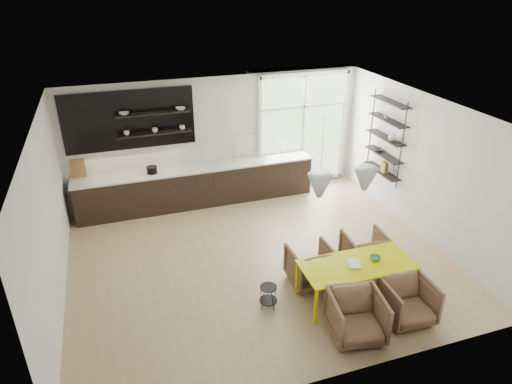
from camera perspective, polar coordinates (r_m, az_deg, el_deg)
name	(u,v)px	position (r m, az deg, el deg)	size (l,w,h in m)	color
room	(268,165)	(9.28, 1.56, 3.43)	(7.02, 6.01, 2.91)	tan
kitchen_run	(194,181)	(10.74, -7.81, 1.43)	(5.54, 0.69, 2.75)	black
right_shelving	(386,140)	(10.49, 15.94, 6.27)	(0.26, 1.22, 1.90)	black
dining_table	(357,266)	(7.78, 12.53, -9.04)	(1.89, 0.87, 0.69)	#D2CE00
armchair_back_left	(311,265)	(8.19, 6.85, -9.05)	(0.74, 0.77, 0.70)	brown
armchair_back_right	(365,251)	(8.75, 13.46, -7.14)	(0.74, 0.77, 0.70)	brown
armchair_front_left	(356,317)	(7.23, 12.45, -14.97)	(0.78, 0.80, 0.73)	brown
armchair_front_right	(408,301)	(7.74, 18.43, -12.79)	(0.75, 0.77, 0.70)	brown
wire_stool	(268,293)	(7.67, 1.56, -12.57)	(0.30, 0.30, 0.38)	black
table_book	(347,264)	(7.71, 11.35, -8.76)	(0.21, 0.28, 0.03)	white
table_bowl	(375,258)	(7.91, 14.68, -8.01)	(0.18, 0.18, 0.06)	#548353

